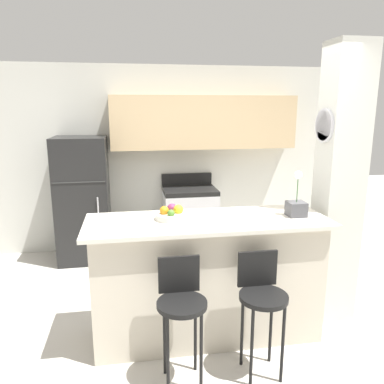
{
  "coord_description": "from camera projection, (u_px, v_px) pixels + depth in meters",
  "views": [
    {
      "loc": [
        -0.63,
        -2.94,
        1.99
      ],
      "look_at": [
        0.0,
        0.8,
        1.13
      ],
      "focal_mm": 35.0,
      "sensor_mm": 36.0,
      "label": 1
    }
  ],
  "objects": [
    {
      "name": "counter_bar",
      "position": [
        207.0,
        278.0,
        3.25
      ],
      "size": [
        2.04,
        0.7,
        1.08
      ],
      "color": "beige",
      "rests_on": "ground_plane"
    },
    {
      "name": "ground_plane",
      "position": [
        207.0,
        333.0,
        3.37
      ],
      "size": [
        14.0,
        14.0,
        0.0
      ],
      "primitive_type": "plane",
      "color": "beige"
    },
    {
      "name": "fruit_bowl",
      "position": [
        172.0,
        214.0,
        3.13
      ],
      "size": [
        0.27,
        0.27,
        0.12
      ],
      "color": "silver",
      "rests_on": "counter_bar"
    },
    {
      "name": "bar_stool_left",
      "position": [
        181.0,
        304.0,
        2.68
      ],
      "size": [
        0.36,
        0.36,
        0.93
      ],
      "color": "black",
      "rests_on": "ground_plane"
    },
    {
      "name": "stove_range",
      "position": [
        190.0,
        220.0,
        5.2
      ],
      "size": [
        0.72,
        0.59,
        1.07
      ],
      "color": "silver",
      "rests_on": "ground_plane"
    },
    {
      "name": "bar_stool_right",
      "position": [
        262.0,
        297.0,
        2.78
      ],
      "size": [
        0.36,
        0.36,
        0.93
      ],
      "color": "black",
      "rests_on": "ground_plane"
    },
    {
      "name": "orchid_vase",
      "position": [
        296.0,
        205.0,
        3.21
      ],
      "size": [
        0.15,
        0.15,
        0.39
      ],
      "color": "#4C4C51",
      "rests_on": "counter_bar"
    },
    {
      "name": "pillar_right",
      "position": [
        339.0,
        187.0,
        3.43
      ],
      "size": [
        0.38,
        0.32,
        2.55
      ],
      "color": "silver",
      "rests_on": "ground_plane"
    },
    {
      "name": "refrigerator",
      "position": [
        83.0,
        200.0,
        4.87
      ],
      "size": [
        0.66,
        0.63,
        1.63
      ],
      "color": "black",
      "rests_on": "ground_plane"
    },
    {
      "name": "trash_bin",
      "position": [
        128.0,
        248.0,
        4.9
      ],
      "size": [
        0.28,
        0.28,
        0.38
      ],
      "color": "black",
      "rests_on": "ground_plane"
    },
    {
      "name": "wall_back",
      "position": [
        186.0,
        144.0,
        5.22
      ],
      "size": [
        5.6,
        0.38,
        2.55
      ],
      "color": "silver",
      "rests_on": "ground_plane"
    }
  ]
}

